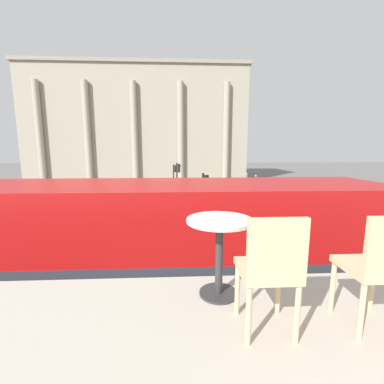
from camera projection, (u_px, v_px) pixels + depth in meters
The scene contains 12 objects.
double_decker_bus at pixel (140, 260), 6.03m from camera, with size 11.22×2.68×4.12m.
cafe_dining_table at pixel (219, 240), 2.33m from camera, with size 0.60×0.60×0.73m.
cafe_chair_0 at pixel (270, 268), 1.81m from camera, with size 0.40×0.40×0.91m.
cafe_chair_1 at pixel (379, 265), 1.85m from camera, with size 0.40×0.40×0.91m.
plaza_building_left at pixel (141, 127), 43.09m from camera, with size 33.97×13.24×17.57m.
traffic_light_near at pixel (204, 198), 13.26m from camera, with size 0.42×0.24×3.72m.
traffic_light_mid at pixel (178, 179), 21.49m from camera, with size 0.42×0.24×3.85m.
traffic_light_far at pixel (174, 176), 26.57m from camera, with size 0.42×0.24×3.43m.
pedestrian_blue at pixel (256, 181), 32.21m from camera, with size 0.32×0.32×1.81m.
pedestrian_white at pixel (225, 179), 35.75m from camera, with size 0.32×0.32×1.64m.
pedestrian_yellow at pixel (144, 221), 14.58m from camera, with size 0.32×0.32×1.59m.
pedestrian_grey at pixel (246, 178), 35.32m from camera, with size 0.32×0.32×1.77m.
Camera 1 is at (0.53, -2.56, 4.86)m, focal length 24.00 mm.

